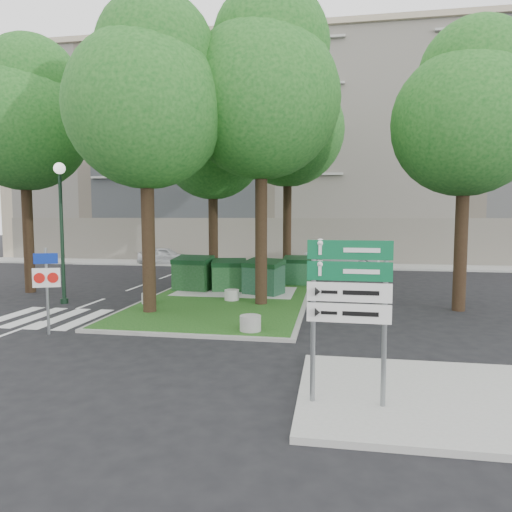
% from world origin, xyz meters
% --- Properties ---
extents(ground, '(120.00, 120.00, 0.00)m').
position_xyz_m(ground, '(0.00, 0.00, 0.00)').
color(ground, black).
rests_on(ground, ground).
extents(median_island, '(6.00, 16.00, 0.12)m').
position_xyz_m(median_island, '(0.50, 8.00, 0.06)').
color(median_island, '#144313').
rests_on(median_island, ground).
extents(median_kerb, '(6.30, 16.30, 0.10)m').
position_xyz_m(median_kerb, '(0.50, 8.00, 0.05)').
color(median_kerb, gray).
rests_on(median_kerb, ground).
extents(sidewalk_corner, '(5.00, 4.00, 0.12)m').
position_xyz_m(sidewalk_corner, '(6.50, -3.50, 0.06)').
color(sidewalk_corner, '#999993').
rests_on(sidewalk_corner, ground).
extents(building_sidewalk, '(42.00, 3.00, 0.12)m').
position_xyz_m(building_sidewalk, '(0.00, 18.50, 0.06)').
color(building_sidewalk, '#999993').
rests_on(building_sidewalk, ground).
extents(zebra_crossing, '(5.00, 3.00, 0.01)m').
position_xyz_m(zebra_crossing, '(-3.75, 1.50, 0.01)').
color(zebra_crossing, silver).
rests_on(zebra_crossing, ground).
extents(apartment_building, '(41.00, 12.00, 16.00)m').
position_xyz_m(apartment_building, '(0.00, 26.00, 8.00)').
color(apartment_building, tan).
rests_on(apartment_building, ground).
extents(tree_median_near_left, '(5.20, 5.20, 10.53)m').
position_xyz_m(tree_median_near_left, '(-1.41, 2.56, 7.32)').
color(tree_median_near_left, black).
rests_on(tree_median_near_left, ground).
extents(tree_median_near_right, '(5.60, 5.60, 11.46)m').
position_xyz_m(tree_median_near_right, '(2.09, 4.56, 7.99)').
color(tree_median_near_right, black).
rests_on(tree_median_near_right, ground).
extents(tree_median_mid, '(4.80, 4.80, 9.99)m').
position_xyz_m(tree_median_mid, '(-0.91, 9.06, 6.98)').
color(tree_median_mid, black).
rests_on(tree_median_mid, ground).
extents(tree_median_far, '(5.80, 5.80, 11.93)m').
position_xyz_m(tree_median_far, '(2.29, 12.06, 8.32)').
color(tree_median_far, black).
rests_on(tree_median_far, ground).
extents(tree_street_left, '(5.40, 5.40, 11.00)m').
position_xyz_m(tree_street_left, '(-8.41, 6.06, 7.65)').
color(tree_street_left, black).
rests_on(tree_street_left, ground).
extents(tree_street_right, '(5.00, 5.00, 10.06)m').
position_xyz_m(tree_street_right, '(9.09, 5.06, 6.98)').
color(tree_street_right, black).
rests_on(tree_street_right, ground).
extents(dumpster_a, '(1.75, 1.34, 1.49)m').
position_xyz_m(dumpster_a, '(-1.43, 7.13, 0.84)').
color(dumpster_a, '#0E3412').
rests_on(dumpster_a, median_island).
extents(dumpster_b, '(1.65, 1.30, 1.37)m').
position_xyz_m(dumpster_b, '(0.17, 7.22, 0.78)').
color(dumpster_b, '#123F18').
rests_on(dumpster_b, median_island).
extents(dumpster_c, '(1.83, 1.55, 1.45)m').
position_xyz_m(dumpster_c, '(1.77, 6.59, 0.82)').
color(dumpster_c, '#0F341E').
rests_on(dumpster_c, median_island).
extents(dumpster_d, '(1.47, 1.05, 1.33)m').
position_xyz_m(dumpster_d, '(3.00, 9.60, 0.76)').
color(dumpster_d, '#164724').
rests_on(dumpster_d, median_island).
extents(bollard_left, '(0.53, 0.53, 0.38)m').
position_xyz_m(bollard_left, '(-2.10, 3.85, 0.31)').
color(bollard_left, '#9E9E99').
rests_on(bollard_left, median_island).
extents(bollard_right, '(0.60, 0.60, 0.43)m').
position_xyz_m(bollard_right, '(2.33, 0.50, 0.33)').
color(bollard_right, gray).
rests_on(bollard_right, median_island).
extents(bollard_mid, '(0.56, 0.56, 0.40)m').
position_xyz_m(bollard_mid, '(0.78, 5.00, 0.32)').
color(bollard_mid, '#A5A6A0').
rests_on(bollard_mid, median_island).
extents(litter_bin, '(0.36, 0.36, 0.63)m').
position_xyz_m(litter_bin, '(2.80, 9.48, 0.44)').
color(litter_bin, '#CED819').
rests_on(litter_bin, median_island).
extents(street_lamp, '(0.42, 0.42, 5.32)m').
position_xyz_m(street_lamp, '(-5.53, 3.87, 3.35)').
color(street_lamp, black).
rests_on(street_lamp, ground).
extents(traffic_sign_pole, '(0.70, 0.30, 2.45)m').
position_xyz_m(traffic_sign_pole, '(-3.30, -0.40, 1.57)').
color(traffic_sign_pole, slate).
rests_on(traffic_sign_pole, ground).
extents(directional_sign, '(1.41, 0.11, 2.81)m').
position_xyz_m(directional_sign, '(4.86, -4.13, 1.99)').
color(directional_sign, slate).
rests_on(directional_sign, sidewalk_corner).
extents(car_white, '(3.74, 1.74, 1.24)m').
position_xyz_m(car_white, '(-6.74, 17.69, 0.62)').
color(car_white, silver).
rests_on(car_white, ground).
extents(car_silver, '(4.66, 1.97, 1.50)m').
position_xyz_m(car_silver, '(5.17, 16.87, 0.75)').
color(car_silver, '#A7ABAF').
rests_on(car_silver, ground).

